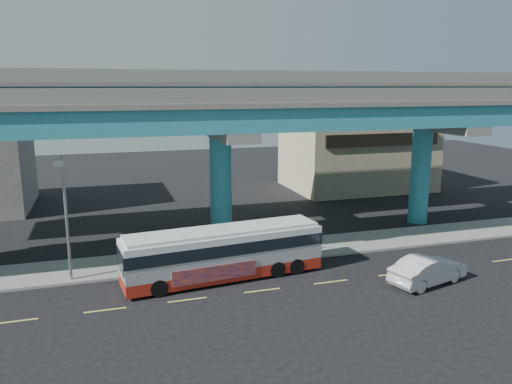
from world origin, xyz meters
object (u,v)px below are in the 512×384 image
object	(u,v)px
transit_bus	(224,251)
stop_sign	(285,231)
sedan	(428,270)
street_lamp	(64,201)

from	to	relation	value
transit_bus	stop_sign	distance (m)	4.94
sedan	street_lamp	distance (m)	19.89
transit_bus	street_lamp	bearing A→B (deg)	163.70
transit_bus	stop_sign	world-z (taller)	transit_bus
sedan	street_lamp	bearing A→B (deg)	58.00
transit_bus	sedan	distance (m)	11.26
transit_bus	street_lamp	xyz separation A→B (m)	(-8.23, 1.45, 3.13)
sedan	stop_sign	distance (m)	8.73
transit_bus	street_lamp	distance (m)	8.92
transit_bus	sedan	bearing A→B (deg)	-27.41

